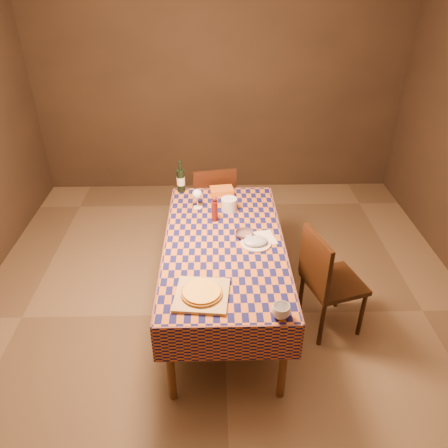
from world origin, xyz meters
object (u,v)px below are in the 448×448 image
(cutting_board, at_px, (202,295))
(wine_bottle, at_px, (181,180))
(chair_far, at_px, (213,202))
(white_plate, at_px, (256,243))
(dining_table, at_px, (224,249))
(pizza, at_px, (202,292))
(chair_right, at_px, (326,278))
(bowl, at_px, (244,234))

(cutting_board, height_order, wine_bottle, wine_bottle)
(cutting_board, height_order, chair_far, chair_far)
(cutting_board, relative_size, white_plate, 1.46)
(dining_table, relative_size, chair_far, 1.98)
(pizza, relative_size, chair_far, 0.38)
(chair_right, bearing_deg, dining_table, 168.64)
(cutting_board, relative_size, chair_right, 0.37)
(cutting_board, xyz_separation_m, white_plate, (0.41, 0.60, -0.00))
(chair_right, bearing_deg, white_plate, 167.77)
(white_plate, bearing_deg, wine_bottle, 124.98)
(bowl, xyz_separation_m, white_plate, (0.08, -0.10, -0.02))
(pizza, bearing_deg, chair_right, 26.56)
(pizza, relative_size, bowl, 2.50)
(bowl, height_order, chair_far, chair_far)
(dining_table, bearing_deg, chair_far, 94.49)
(wine_bottle, height_order, chair_far, wine_bottle)
(chair_far, bearing_deg, bowl, -76.33)
(dining_table, distance_m, white_plate, 0.26)
(chair_far, bearing_deg, chair_right, -54.53)
(cutting_board, height_order, pizza, pizza)
(dining_table, height_order, chair_far, chair_far)
(pizza, height_order, wine_bottle, wine_bottle)
(cutting_board, distance_m, chair_right, 1.10)
(bowl, xyz_separation_m, chair_far, (-0.25, 1.01, -0.27))
(pizza, bearing_deg, cutting_board, 0.00)
(pizza, xyz_separation_m, chair_right, (0.96, 0.48, -0.28))
(bowl, relative_size, chair_right, 0.15)
(dining_table, distance_m, bowl, 0.20)
(cutting_board, relative_size, pizza, 0.97)
(wine_bottle, bearing_deg, chair_right, -40.82)
(wine_bottle, height_order, chair_right, wine_bottle)
(cutting_board, bearing_deg, chair_far, 87.43)
(dining_table, relative_size, chair_right, 1.98)
(dining_table, height_order, pizza, pizza)
(cutting_board, xyz_separation_m, chair_right, (0.96, 0.48, -0.26))
(chair_right, bearing_deg, wine_bottle, 139.18)
(dining_table, bearing_deg, wine_bottle, 114.11)
(wine_bottle, bearing_deg, chair_far, 35.69)
(white_plate, xyz_separation_m, chair_right, (0.55, -0.12, -0.25))
(pizza, height_order, chair_right, chair_right)
(wine_bottle, distance_m, chair_right, 1.60)
(bowl, bearing_deg, pizza, -114.71)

